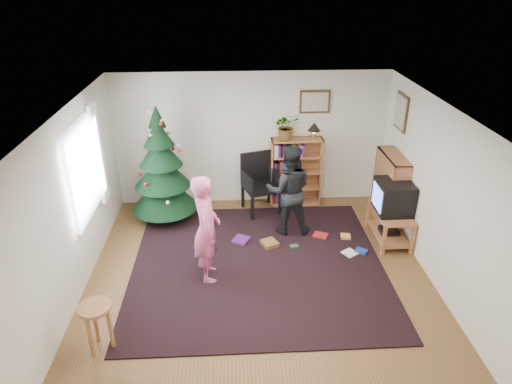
{
  "coord_description": "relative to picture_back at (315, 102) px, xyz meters",
  "views": [
    {
      "loc": [
        -0.35,
        -5.48,
        4.11
      ],
      "look_at": [
        -0.01,
        0.6,
        1.1
      ],
      "focal_mm": 32.0,
      "sensor_mm": 36.0,
      "label": 1
    }
  ],
  "objects": [
    {
      "name": "picture_right",
      "position": [
        1.33,
        -0.73,
        0.0
      ],
      "size": [
        0.03,
        0.5,
        0.6
      ],
      "color": "#4C3319",
      "rests_on": "wall_right"
    },
    {
      "name": "rug",
      "position": [
        -1.15,
        -2.17,
        -1.94
      ],
      "size": [
        3.8,
        3.6,
        0.02
      ],
      "primitive_type": "cube",
      "color": "black",
      "rests_on": "floor"
    },
    {
      "name": "potted_plant",
      "position": [
        -0.51,
        -0.14,
        -0.4
      ],
      "size": [
        0.51,
        0.46,
        0.49
      ],
      "primitive_type": "imported",
      "rotation": [
        0.0,
        0.0,
        0.2
      ],
      "color": "gray",
      "rests_on": "bookshelf_back"
    },
    {
      "name": "armchair",
      "position": [
        -0.99,
        -0.33,
        -1.36
      ],
      "size": [
        0.75,
        0.76,
        1.09
      ],
      "rotation": [
        0.0,
        0.0,
        0.3
      ],
      "color": "black",
      "rests_on": "rug"
    },
    {
      "name": "wall_front",
      "position": [
        -1.15,
        -4.97,
        -0.7
      ],
      "size": [
        5.0,
        0.02,
        2.5
      ],
      "primitive_type": "cube",
      "color": "silver",
      "rests_on": "floor"
    },
    {
      "name": "person_by_chair",
      "position": [
        -0.58,
        -1.21,
        -1.16
      ],
      "size": [
        0.8,
        0.64,
        1.57
      ],
      "primitive_type": "imported",
      "rotation": [
        0.0,
        0.0,
        3.08
      ],
      "color": "black",
      "rests_on": "rug"
    },
    {
      "name": "ceiling",
      "position": [
        -1.15,
        -2.48,
        0.55
      ],
      "size": [
        5.0,
        5.0,
        0.0
      ],
      "primitive_type": "plane",
      "rotation": [
        3.14,
        0.0,
        0.0
      ],
      "color": "white",
      "rests_on": "wall_back"
    },
    {
      "name": "wall_back",
      "position": [
        -1.15,
        0.02,
        -0.7
      ],
      "size": [
        5.0,
        0.02,
        2.5
      ],
      "primitive_type": "cube",
      "color": "silver",
      "rests_on": "floor"
    },
    {
      "name": "floor_clutter",
      "position": [
        -0.24,
        -1.68,
        -1.91
      ],
      "size": [
        2.11,
        0.75,
        0.08
      ],
      "color": "#A51E19",
      "rests_on": "rug"
    },
    {
      "name": "floor",
      "position": [
        -1.15,
        -2.48,
        -1.95
      ],
      "size": [
        5.0,
        5.0,
        0.0
      ],
      "primitive_type": "plane",
      "color": "brown",
      "rests_on": "ground"
    },
    {
      "name": "bookshelf_right",
      "position": [
        1.19,
        -1.04,
        -1.29
      ],
      "size": [
        0.3,
        0.95,
        1.3
      ],
      "rotation": [
        0.0,
        0.0,
        1.57
      ],
      "color": "#B2673F",
      "rests_on": "floor"
    },
    {
      "name": "bookshelf_back",
      "position": [
        -0.31,
        -0.14,
        -1.29
      ],
      "size": [
        0.95,
        0.3,
        1.3
      ],
      "color": "#B2673F",
      "rests_on": "floor"
    },
    {
      "name": "wall_right",
      "position": [
        1.35,
        -2.48,
        -0.7
      ],
      "size": [
        0.02,
        5.0,
        2.5
      ],
      "primitive_type": "cube",
      "color": "silver",
      "rests_on": "floor"
    },
    {
      "name": "picture_back",
      "position": [
        0.0,
        0.0,
        0.0
      ],
      "size": [
        0.55,
        0.03,
        0.42
      ],
      "color": "#4C3319",
      "rests_on": "wall_back"
    },
    {
      "name": "stool",
      "position": [
        -3.12,
        -3.77,
        -1.46
      ],
      "size": [
        0.38,
        0.38,
        0.64
      ],
      "color": "#B2673F",
      "rests_on": "floor"
    },
    {
      "name": "christmas_tree",
      "position": [
        -2.73,
        -0.62,
        -1.07
      ],
      "size": [
        1.16,
        1.16,
        2.1
      ],
      "rotation": [
        0.0,
        0.0,
        -0.27
      ],
      "color": "#3F2816",
      "rests_on": "rug"
    },
    {
      "name": "window_pane",
      "position": [
        -3.62,
        -1.88,
        -0.45
      ],
      "size": [
        0.04,
        1.2,
        1.4
      ],
      "primitive_type": "cube",
      "color": "silver",
      "rests_on": "wall_left"
    },
    {
      "name": "curtain",
      "position": [
        -3.58,
        -1.18,
        -0.45
      ],
      "size": [
        0.06,
        0.35,
        1.6
      ],
      "primitive_type": "cube",
      "color": "white",
      "rests_on": "wall_left"
    },
    {
      "name": "wall_left",
      "position": [
        -3.65,
        -2.48,
        -0.7
      ],
      "size": [
        0.02,
        5.0,
        2.5
      ],
      "primitive_type": "cube",
      "color": "silver",
      "rests_on": "floor"
    },
    {
      "name": "person_standing",
      "position": [
        -1.89,
        -2.42,
        -1.14
      ],
      "size": [
        0.45,
        0.63,
        1.62
      ],
      "primitive_type": "imported",
      "rotation": [
        0.0,
        0.0,
        1.69
      ],
      "color": "#D15384",
      "rests_on": "rug"
    },
    {
      "name": "crt_tv",
      "position": [
        1.07,
        -1.58,
        -1.14
      ],
      "size": [
        0.55,
        0.59,
        0.51
      ],
      "color": "black",
      "rests_on": "tv_stand"
    },
    {
      "name": "tv_stand",
      "position": [
        1.07,
        -1.58,
        -1.62
      ],
      "size": [
        0.52,
        0.94,
        0.55
      ],
      "color": "#B2673F",
      "rests_on": "floor"
    },
    {
      "name": "table_lamp",
      "position": [
        -0.01,
        -0.14,
        -0.44
      ],
      "size": [
        0.23,
        0.23,
        0.3
      ],
      "color": "#A57F33",
      "rests_on": "bookshelf_back"
    }
  ]
}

